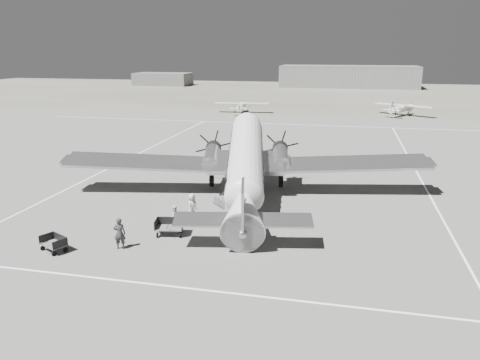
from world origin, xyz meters
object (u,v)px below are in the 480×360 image
baggage_cart_near (170,227)px  ground_crew (120,233)px  baggage_cart_far (54,244)px  dc3_airliner (246,164)px  shed_secondary (163,79)px  light_plane_right (402,110)px  light_plane_left (241,107)px  ramp_agent (176,216)px  hangar_main (348,76)px  passenger (192,206)px

baggage_cart_near → ground_crew: bearing=-139.9°
baggage_cart_near → baggage_cart_far: bearing=-157.5°
dc3_airliner → baggage_cart_far: 15.23m
shed_secondary → dc3_airliner: bearing=-65.3°
light_plane_right → baggage_cart_near: 65.29m
ground_crew → light_plane_left: bearing=-97.9°
baggage_cart_near → ramp_agent: (-0.11, 1.43, 0.23)m
dc3_airliner → ramp_agent: 7.82m
shed_secondary → ramp_agent: (49.19, -121.19, -1.24)m
dc3_airliner → hangar_main: bearing=75.4°
light_plane_right → ramp_agent: (-20.58, -60.57, -0.36)m
passenger → shed_secondary: bearing=37.2°
light_plane_right → ramp_agent: 63.97m
shed_secondary → light_plane_left: 75.27m
light_plane_right → ramp_agent: size_ratio=7.12×
dc3_airliner → light_plane_left: dc3_airliner is taller
hangar_main → dc3_airliner: hangar_main is taller
hangar_main → light_plane_left: (-19.21, -68.25, -2.22)m
dc3_airliner → baggage_cart_far: size_ratio=18.54×
hangar_main → baggage_cart_far: hangar_main is taller
baggage_cart_near → ramp_agent: size_ratio=1.24×
dc3_airliner → ground_crew: (-5.36, -10.80, -1.93)m
light_plane_left → baggage_cart_far: 63.30m
baggage_cart_far → ramp_agent: 7.76m
shed_secondary → dc3_airliner: (52.55, -114.46, 0.91)m
hangar_main → ramp_agent: bearing=-94.9°
hangar_main → ground_crew: 130.91m
ramp_agent → passenger: bearing=5.5°
light_plane_right → baggage_cart_far: 70.90m
ground_crew → shed_secondary: bearing=-83.1°
dc3_airliner → light_plane_right: bearing=61.2°
light_plane_right → baggage_cart_far: light_plane_right is taller
shed_secondary → passenger: size_ratio=9.83×
shed_secondary → ground_crew: bearing=-69.4°
dc3_airliner → passenger: (-2.80, -4.92, -1.99)m
shed_secondary → passenger: 129.34m
passenger → light_plane_right: bearing=-4.2°
baggage_cart_near → ground_crew: size_ratio=0.97×
dc3_airliner → light_plane_right: size_ratio=2.83×
ground_crew → passenger: 6.42m
dc3_airliner → ground_crew: size_ratio=15.71×
baggage_cart_far → baggage_cart_near: bearing=60.2°
shed_secondary → baggage_cart_near: bearing=-68.1°
ramp_agent → passenger: 1.90m
shed_secondary → ground_crew: shed_secondary is taller
hangar_main → ramp_agent: (-10.81, -126.19, -2.54)m
light_plane_right → baggage_cart_far: (-26.25, -65.86, -0.66)m
light_plane_right → light_plane_left: bearing=-143.6°
light_plane_right → baggage_cart_near: size_ratio=5.74×
passenger → baggage_cart_near: bearing=-173.3°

